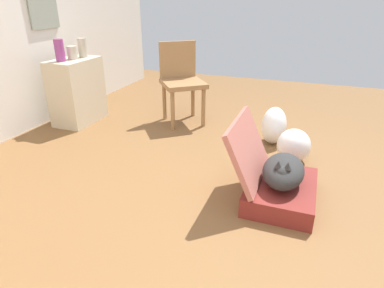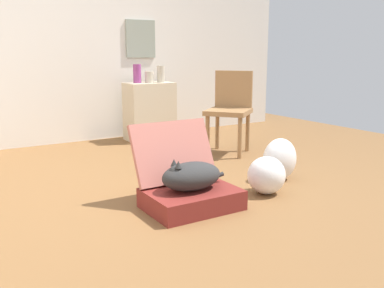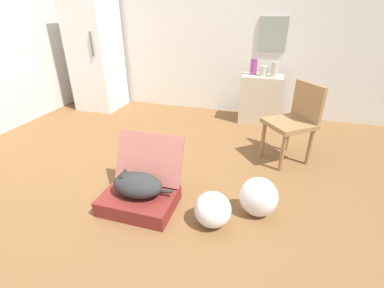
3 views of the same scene
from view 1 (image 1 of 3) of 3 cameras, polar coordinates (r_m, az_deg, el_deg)
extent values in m
plane|color=brown|center=(2.44, 2.22, -9.13)|extent=(7.68, 7.68, 0.00)
cube|color=gray|center=(4.11, -24.37, 20.96)|extent=(0.40, 0.02, 0.47)
cube|color=maroon|center=(2.45, 15.06, -7.89)|extent=(0.63, 0.46, 0.14)
cube|color=#B26356|center=(2.34, 9.66, -0.93)|extent=(0.63, 0.23, 0.44)
ellipsoid|color=#2D2D2D|center=(2.37, 15.49, -4.48)|extent=(0.44, 0.28, 0.19)
sphere|color=#2D2D2D|center=(2.25, 15.25, -5.04)|extent=(0.11, 0.11, 0.11)
cone|color=#2D2D2D|center=(2.21, 16.21, -3.62)|extent=(0.05, 0.05, 0.05)
cone|color=#2D2D2D|center=(2.22, 14.68, -3.39)|extent=(0.05, 0.05, 0.05)
cylinder|color=#2D2D2D|center=(2.57, 14.91, -3.40)|extent=(0.20, 0.03, 0.07)
ellipsoid|color=white|center=(3.01, 17.12, -0.24)|extent=(0.30, 0.29, 0.29)
ellipsoid|color=white|center=(3.32, 13.93, 3.13)|extent=(0.32, 0.24, 0.36)
cube|color=beige|center=(3.97, -19.18, 8.58)|extent=(0.58, 0.36, 0.71)
cylinder|color=#8C387A|center=(3.78, -21.88, 14.77)|extent=(0.10, 0.10, 0.22)
cylinder|color=#B7AD99|center=(3.96, -18.36, 15.48)|extent=(0.09, 0.09, 0.20)
cylinder|color=#B7AD99|center=(3.88, -19.95, 14.59)|extent=(0.11, 0.11, 0.14)
cylinder|color=olive|center=(3.54, -3.35, 5.71)|extent=(0.04, 0.04, 0.43)
cylinder|color=olive|center=(3.64, 1.98, 6.26)|extent=(0.04, 0.04, 0.43)
cylinder|color=olive|center=(3.88, -4.78, 7.35)|extent=(0.04, 0.04, 0.43)
cylinder|color=olive|center=(3.97, 0.15, 7.84)|extent=(0.04, 0.04, 0.43)
cube|color=olive|center=(3.68, -1.54, 10.39)|extent=(0.63, 0.63, 0.05)
cube|color=olive|center=(3.83, -2.50, 14.36)|extent=(0.29, 0.35, 0.40)
camera|label=2|loc=(2.43, 93.22, -8.48)|focal=40.46mm
camera|label=3|loc=(3.48, 51.75, 19.91)|focal=25.45mm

